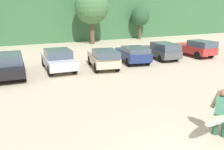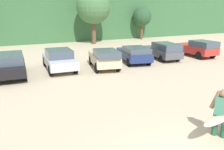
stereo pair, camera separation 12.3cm
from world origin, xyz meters
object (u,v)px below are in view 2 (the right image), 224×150
object	(u,v)px
parked_car_champagne	(104,58)
surfboard_cream	(222,117)
parked_car_black	(10,64)
person_adult	(221,110)
parked_car_red	(197,48)
parked_car_dark_gray	(163,50)
parked_car_silver	(59,59)
parked_car_navy	(134,54)

from	to	relation	value
parked_car_champagne	surfboard_cream	distance (m)	10.75
parked_car_black	person_adult	size ratio (longest dim) A/B	2.79
person_adult	surfboard_cream	distance (m)	0.22
parked_car_red	surfboard_cream	world-z (taller)	parked_car_red
parked_car_dark_gray	parked_car_red	size ratio (longest dim) A/B	1.10
parked_car_silver	parked_car_red	xyz separation A→B (m)	(12.75, -0.71, 0.03)
parked_car_navy	surfboard_cream	world-z (taller)	parked_car_navy
parked_car_navy	parked_car_red	distance (m)	6.59
parked_car_silver	parked_car_dark_gray	size ratio (longest dim) A/B	1.00
parked_car_dark_gray	parked_car_navy	bearing A→B (deg)	98.54
parked_car_navy	parked_car_dark_gray	bearing A→B (deg)	-76.63
parked_car_navy	surfboard_cream	distance (m)	12.12
parked_car_silver	person_adult	xyz separation A→B (m)	(2.67, -11.72, 0.17)
parked_car_champagne	parked_car_dark_gray	xyz separation A→B (m)	(6.04, 0.89, -0.02)
parked_car_red	parked_car_dark_gray	bearing A→B (deg)	84.18
parked_car_black	parked_car_red	distance (m)	16.07
parked_car_navy	parked_car_red	size ratio (longest dim) A/B	1.06
parked_car_champagne	parked_car_dark_gray	bearing A→B (deg)	-69.64
parked_car_silver	parked_car_champagne	size ratio (longest dim) A/B	1.08
parked_car_navy	parked_car_dark_gray	xyz separation A→B (m)	(2.97, 0.05, 0.05)
parked_car_dark_gray	person_adult	size ratio (longest dim) A/B	2.74
person_adult	surfboard_cream	xyz separation A→B (m)	(-0.09, -0.13, -0.15)
parked_car_champagne	parked_car_red	size ratio (longest dim) A/B	1.03
parked_car_red	parked_car_champagne	bearing A→B (deg)	94.34
parked_car_black	surfboard_cream	bearing A→B (deg)	-148.99
parked_car_navy	surfboard_cream	xyz separation A→B (m)	(-3.60, -11.58, 0.07)
parked_car_black	parked_car_silver	world-z (taller)	parked_car_silver
parked_car_navy	parked_car_red	world-z (taller)	parked_car_red
surfboard_cream	parked_car_champagne	bearing A→B (deg)	-107.81
surfboard_cream	parked_car_red	bearing A→B (deg)	-147.39
parked_car_silver	parked_car_red	distance (m)	12.77
parked_car_dark_gray	person_adult	world-z (taller)	person_adult
parked_car_dark_gray	parked_car_champagne	bearing A→B (deg)	105.92
parked_car_silver	surfboard_cream	world-z (taller)	parked_car_silver
parked_car_black	parked_car_silver	distance (m)	3.33
person_adult	parked_car_black	bearing A→B (deg)	-90.91
parked_car_dark_gray	surfboard_cream	world-z (taller)	parked_car_dark_gray
parked_car_dark_gray	surfboard_cream	distance (m)	13.36
parked_car_dark_gray	person_adult	bearing A→B (deg)	158.14
surfboard_cream	parked_car_dark_gray	bearing A→B (deg)	-134.45
parked_car_silver	person_adult	world-z (taller)	person_adult
parked_car_champagne	parked_car_navy	world-z (taller)	parked_car_champagne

